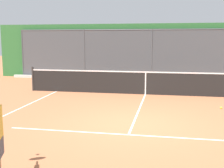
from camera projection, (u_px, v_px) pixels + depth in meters
name	position (u px, v px, depth m)	size (l,w,h in m)	color
ground_plane	(133.00, 125.00, 7.85)	(60.00, 60.00, 0.00)	#A8603D
court_line_markings	(127.00, 138.00, 6.74)	(7.85, 9.70, 0.01)	white
fence_backdrop	(152.00, 52.00, 16.82)	(18.49, 1.37, 3.15)	#474C51
tennis_net	(146.00, 83.00, 12.10)	(10.09, 0.09, 1.07)	#2D2D2D
tennis_ball_near_net	(221.00, 108.00, 9.64)	(0.07, 0.07, 0.07)	#CCDB33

